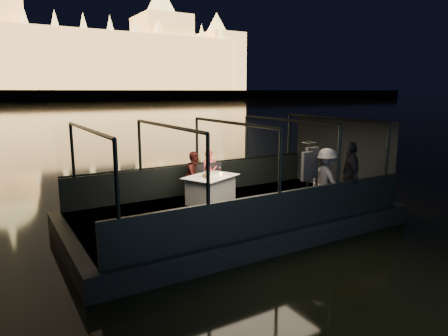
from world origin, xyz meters
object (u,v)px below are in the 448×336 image
person_man_maroon (195,173)px  wine_bottle (207,174)px  passenger_stripe (326,180)px  chair_port_right (218,182)px  dining_table_central (211,189)px  person_woman_coral (210,171)px  coat_stand (308,179)px  passenger_dark (350,179)px  chair_port_left (200,183)px

person_man_maroon → wine_bottle: 1.04m
passenger_stripe → chair_port_right: bearing=36.9°
dining_table_central → person_woman_coral: person_woman_coral is taller
chair_port_right → person_woman_coral: bearing=118.1°
dining_table_central → wine_bottle: wine_bottle is taller
coat_stand → wine_bottle: (-1.91, 1.86, 0.02)m
person_man_maroon → passenger_stripe: size_ratio=0.82×
passenger_dark → wine_bottle: 3.76m
coat_stand → passenger_dark: bearing=-18.6°
passenger_dark → person_woman_coral: bearing=-112.0°
chair_port_left → person_woman_coral: (0.39, 0.12, 0.30)m
chair_port_right → passenger_dark: size_ratio=0.55×
person_man_maroon → passenger_dark: size_ratio=0.75×
coat_stand → wine_bottle: coat_stand is taller
chair_port_right → passenger_dark: 3.76m
chair_port_right → person_woman_coral: person_woman_coral is taller
dining_table_central → passenger_dark: (2.74, -2.53, 0.47)m
chair_port_right → coat_stand: (1.14, -2.60, 0.45)m
person_woman_coral → passenger_stripe: (1.81, -2.99, 0.10)m
wine_bottle → coat_stand: bearing=-44.3°
wine_bottle → person_woman_coral: bearing=57.9°
coat_stand → person_man_maroon: (-1.76, 2.87, -0.15)m
person_woman_coral → passenger_stripe: 3.50m
passenger_dark → wine_bottle: passenger_dark is taller
chair_port_right → passenger_dark: (2.25, -2.98, 0.40)m
chair_port_right → person_man_maroon: size_ratio=0.73×
person_man_maroon → wine_bottle: bearing=-118.3°
chair_port_left → person_woman_coral: bearing=36.6°
person_woman_coral → person_man_maroon: size_ratio=1.01×
chair_port_left → passenger_dark: (2.77, -3.13, 0.40)m
coat_stand → passenger_stripe: bearing=-12.6°
person_man_maroon → passenger_stripe: bearing=-72.5°
dining_table_central → chair_port_right: chair_port_right is taller
person_man_maroon → chair_port_left: bearing=-69.5°
person_man_maroon → person_woman_coral: bearing=-19.9°
chair_port_left → coat_stand: bearing=-39.5°
chair_port_right → passenger_dark: passenger_dark is taller
chair_port_right → passenger_stripe: size_ratio=0.60×
chair_port_left → wine_bottle: bearing=-86.2°
dining_table_central → wine_bottle: 0.67m
wine_bottle → chair_port_right: bearing=44.2°
person_woman_coral → coat_stand: bearing=-49.5°
chair_port_left → wine_bottle: wine_bottle is taller
dining_table_central → coat_stand: coat_stand is taller
chair_port_left → coat_stand: 3.25m
dining_table_central → person_man_maroon: size_ratio=1.05×
coat_stand → passenger_stripe: 0.55m
coat_stand → passenger_dark: (1.11, -0.37, -0.05)m
coat_stand → person_man_maroon: bearing=121.5°
dining_table_central → passenger_stripe: bearing=-46.4°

